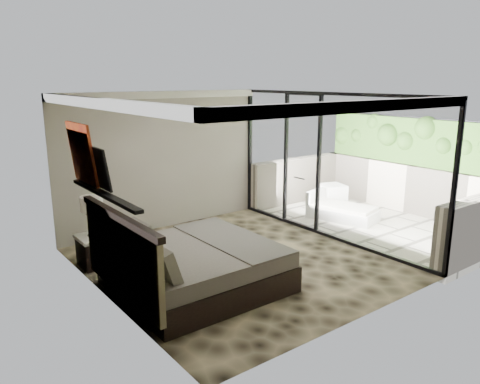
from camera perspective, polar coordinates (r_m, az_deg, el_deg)
floor at (r=8.04m, az=-0.45°, el=-8.57°), size 5.00×5.00×0.00m
ceiling at (r=7.45m, az=-0.49°, el=11.72°), size 4.50×5.00×0.02m
back_wall at (r=9.69m, az=-9.34°, el=3.74°), size 4.50×0.02×2.80m
left_wall at (r=6.57m, az=-16.32°, el=-1.39°), size 0.02×5.00×2.80m
glass_wall at (r=9.12m, az=10.94°, el=3.05°), size 0.08×5.00×2.80m
terrace_slab at (r=10.61m, az=16.03°, el=-3.88°), size 3.00×5.00×0.12m
parapet_far at (r=11.53m, az=20.28°, el=0.34°), size 0.30×5.00×1.10m
foliage_hedge at (r=11.35m, az=20.74°, el=5.75°), size 0.36×4.60×1.10m
picture_ledge at (r=6.66m, az=-16.21°, el=-0.30°), size 0.12×2.20×0.05m
bed at (r=6.99m, az=-6.14°, el=-8.87°), size 2.32×2.24×1.29m
nightstand at (r=8.20m, az=-17.08°, el=-6.62°), size 0.72×0.72×0.57m
table_lamp at (r=8.02m, az=-17.59°, el=-2.16°), size 0.36×0.36×0.66m
abstract_canvas at (r=7.25m, az=-18.74°, el=4.48°), size 0.13×0.90×0.90m
framed_print at (r=6.76m, az=-16.61°, el=2.71°), size 0.11×0.50×0.60m
ottoman at (r=11.49m, az=11.13°, el=-0.49°), size 0.70×0.70×0.56m
lounger at (r=10.61m, az=12.16°, el=-2.29°), size 1.09×1.61×0.58m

